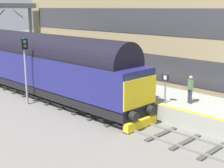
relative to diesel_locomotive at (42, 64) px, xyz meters
name	(u,v)px	position (x,y,z in m)	size (l,w,h in m)	color
ground_plane	(87,111)	(0.00, -4.86, -2.48)	(140.00, 140.00, 0.00)	slate
track_main	(87,110)	(0.00, -4.86, -2.43)	(2.50, 60.00, 0.15)	slate
station_platform	(125,93)	(3.60, -4.86, -1.98)	(4.00, 44.00, 1.01)	#9B9F94
diesel_locomotive	(42,64)	(0.00, 0.00, 0.00)	(2.74, 18.91, 4.68)	black
signal_post_near	(25,64)	(-1.91, -0.88, 0.31)	(0.44, 0.22, 4.49)	gray
platform_number_sign	(165,84)	(2.12, -9.35, -0.33)	(0.10, 0.44, 1.71)	slate
waiting_passenger	(190,87)	(3.14, -10.41, -0.49)	(0.45, 0.47, 1.64)	#303536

